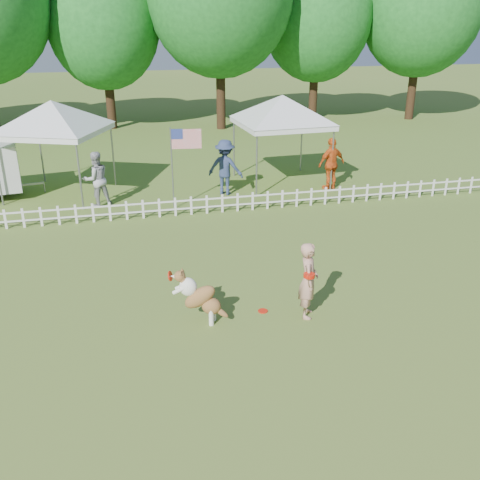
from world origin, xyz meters
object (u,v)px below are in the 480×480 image
Objects in this scene: canopy_tent_right at (281,141)px; spectator_b at (225,167)px; dog at (201,297)px; handler at (308,280)px; flag_pole at (172,169)px; frisbee_on_turf at (263,311)px; spectator_a at (96,179)px; spectator_c at (331,164)px; canopy_tent_left at (57,150)px.

canopy_tent_right is 2.57m from spectator_b.
handler is at bearing 16.94° from dog.
dog is 10.41m from canopy_tent_right.
dog is at bearing -86.00° from flag_pole.
frisbee_on_turf is (-0.85, 0.36, -0.81)m from handler.
frisbee_on_turf is 7.29m from flag_pole.
spectator_a is (-2.13, 8.07, 0.35)m from dog.
spectator_c is at bearing 159.17° from spectator_a.
canopy_tent_right is at bearing 4.65° from handler.
canopy_tent_right reaches higher than spectator_a.
flag_pole is (-1.06, 7.09, 1.31)m from frisbee_on_turf.
frisbee_on_turf is at bearing 27.93° from dog.
spectator_a reaches higher than dog.
frisbee_on_turf is 8.74m from spectator_a.
frisbee_on_turf is at bearing 92.37° from spectator_a.
frisbee_on_turf is at bearing -41.44° from canopy_tent_left.
frisbee_on_turf is at bearing 113.14° from spectator_b.
canopy_tent_left is 1.00× the size of canopy_tent_right.
spectator_a is (-3.46, 7.97, 0.90)m from frisbee_on_turf.
handler is 11.37m from canopy_tent_left.
dog is 8.36m from spectator_a.
handler is 7.91× the size of frisbee_on_turf.
spectator_c is at bearing 13.09° from canopy_tent_left.
spectator_c is (8.20, 0.04, 0.03)m from spectator_a.
canopy_tent_left is 4.41m from flag_pole.
canopy_tent_left is at bearing 16.83° from spectator_b.
flag_pole is (-4.27, -2.12, -0.26)m from canopy_tent_right.
handler is 7.70m from flag_pole.
flag_pole is 1.46× the size of spectator_a.
spectator_a is at bearing 166.04° from flag_pole.
handler is at bearing -22.78° from frisbee_on_turf.
handler is 2.21m from dog.
flag_pole is 5.89m from spectator_c.
spectator_a is (1.26, -1.55, -0.69)m from canopy_tent_left.
dog is 10.26m from canopy_tent_left.
canopy_tent_right is at bearing 87.59° from dog.
canopy_tent_left reaches higher than dog.
spectator_a is at bearing 45.87° from handler.
canopy_tent_left is at bearing 174.31° from canopy_tent_right.
canopy_tent_left is 2.12m from spectator_a.
spectator_c is (3.84, -0.26, -0.03)m from spectator_b.
dog reaches higher than frisbee_on_turf.
flag_pole reaches higher than spectator_b.
flag_pole is 1.37× the size of spectator_b.
spectator_c is at bearing 59.38° from frisbee_on_turf.
handler reaches higher than dog.
canopy_tent_left reaches higher than spectator_c.
spectator_a is 4.37m from spectator_b.
canopy_tent_right is at bearing 32.58° from flag_pole.
spectator_a is at bearing -15.67° from spectator_c.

